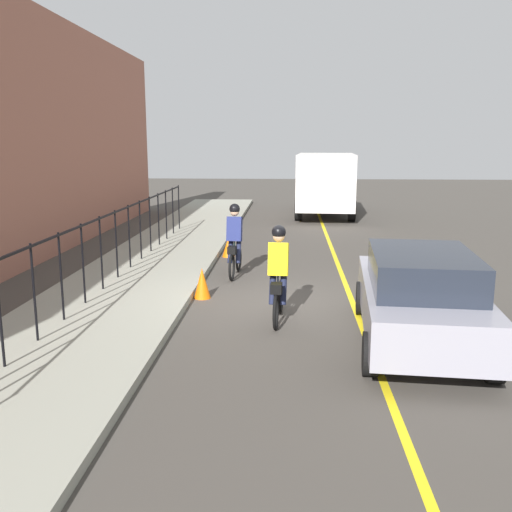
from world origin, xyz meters
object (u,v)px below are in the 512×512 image
cyclist_follow (278,274)px  traffic_cone_near (228,247)px  traffic_cone_far (202,283)px  patrol_sedan (419,296)px  box_truck_background (326,181)px  cyclist_lead (235,241)px

cyclist_follow → traffic_cone_near: size_ratio=3.24×
traffic_cone_near → traffic_cone_far: bearing=178.9°
patrol_sedan → box_truck_background: box_truck_background is taller
patrol_sedan → traffic_cone_far: 4.78m
cyclist_lead → box_truck_background: bearing=-9.7°
cyclist_lead → patrol_sedan: cyclist_lead is taller
cyclist_lead → patrol_sedan: 5.77m
box_truck_background → traffic_cone_near: size_ratio=12.14×
cyclist_lead → box_truck_background: 12.49m
cyclist_follow → box_truck_background: size_ratio=0.27×
traffic_cone_near → traffic_cone_far: traffic_cone_far is taller
box_truck_background → traffic_cone_near: 10.30m
box_truck_background → patrol_sedan: bearing=-174.8°
patrol_sedan → cyclist_lead: bearing=42.0°
box_truck_background → traffic_cone_near: bearing=164.0°
patrol_sedan → box_truck_background: bearing=6.6°
cyclist_follow → patrol_sedan: size_ratio=0.40×
cyclist_follow → cyclist_lead: bearing=21.9°
traffic_cone_far → cyclist_lead: bearing=-14.2°
traffic_cone_far → cyclist_follow: bearing=-132.8°
patrol_sedan → traffic_cone_near: 8.09m
box_truck_background → traffic_cone_far: (-14.13, 3.46, -1.22)m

